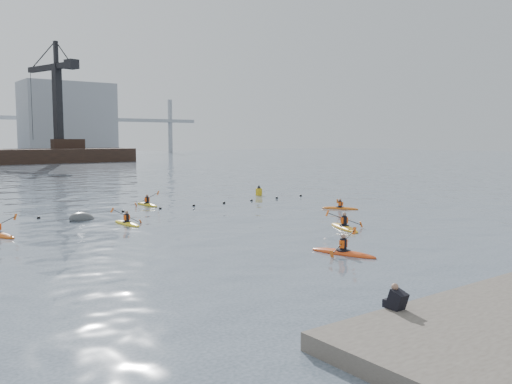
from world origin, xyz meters
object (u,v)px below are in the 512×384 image
Objects in this scene: mooring_buoy at (82,220)px; nav_buoy at (259,192)px; kayaker_1 at (344,227)px; kayaker_5 at (147,204)px; kayaker_0 at (343,252)px; kayaker_3 at (127,223)px; kayaker_4 at (340,208)px.

mooring_buoy is 1.81× the size of nav_buoy.
kayaker_5 is at bearing 125.34° from kayaker_1.
kayaker_3 is at bearing 91.82° from kayaker_0.
kayaker_0 reaches higher than kayaker_5.
mooring_buoy is (-6.22, 18.26, -0.11)m from kayaker_0.
nav_buoy is at bearing 15.77° from mooring_buoy.
kayaker_3 is at bearing -152.63° from nav_buoy.
kayaker_1 reaches higher than kayaker_5.
kayaker_4 is (6.48, 6.71, -0.02)m from kayaker_1.
mooring_buoy is at bearing 110.02° from kayaker_3.
kayaker_3 is 3.99m from mooring_buoy.
kayaker_1 is at bearing -48.69° from mooring_buoy.
nav_buoy is at bearing 89.02° from kayaker_1.
kayaker_1 is 1.10× the size of kayaker_5.
nav_buoy is at bearing -127.15° from kayaker_4.
kayaker_0 is at bearing -115.35° from kayaker_1.
kayaker_0 is at bearing 12.74° from kayaker_4.
kayaker_3 is at bearing 157.28° from kayaker_1.
kayaker_5 is (-11.04, 11.16, 0.01)m from kayaker_4.
kayaker_1 is 3.10× the size of nav_buoy.
kayaker_0 is at bearing -76.59° from kayaker_3.
kayaker_0 is 15.32m from kayaker_3.
kayaker_0 is 1.69× the size of mooring_buoy.
kayaker_1 is at bearing 13.79° from kayaker_4.
mooring_buoy is at bearing 93.19° from kayaker_0.
kayaker_0 is 22.98m from kayaker_5.
nav_buoy is (19.07, 5.39, 0.35)m from mooring_buoy.
kayaker_5 is 8.44m from mooring_buoy.
kayaker_0 is 7.39m from kayaker_1.
nav_buoy reaches higher than mooring_buoy.
nav_buoy is (12.06, 0.68, 0.25)m from kayaker_5.
kayaker_5 is 12.08m from nav_buoy.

